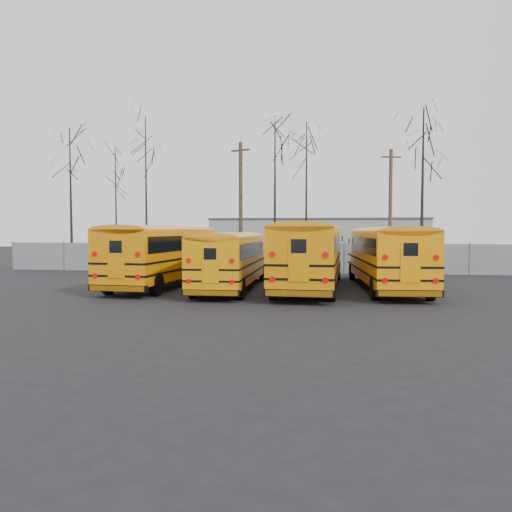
# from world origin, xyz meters

# --- Properties ---
(ground) EXTENTS (120.00, 120.00, 0.00)m
(ground) POSITION_xyz_m (0.00, 0.00, 0.00)
(ground) COLOR black
(ground) RESTS_ON ground
(fence) EXTENTS (40.00, 0.04, 2.00)m
(fence) POSITION_xyz_m (0.00, 12.00, 1.00)
(fence) COLOR gray
(fence) RESTS_ON ground
(distant_building) EXTENTS (22.00, 8.00, 4.00)m
(distant_building) POSITION_xyz_m (2.00, 32.00, 2.00)
(distant_building) COLOR #9D9D98
(distant_building) RESTS_ON ground
(bus_a) EXTENTS (3.57, 11.59, 3.20)m
(bus_a) POSITION_xyz_m (-5.55, 3.05, 1.87)
(bus_a) COLOR black
(bus_a) RESTS_ON ground
(bus_b) EXTENTS (2.40, 10.18, 2.84)m
(bus_b) POSITION_xyz_m (-1.86, 1.98, 1.67)
(bus_b) COLOR black
(bus_b) RESTS_ON ground
(bus_c) EXTENTS (3.35, 11.98, 3.32)m
(bus_c) POSITION_xyz_m (1.96, 2.48, 1.94)
(bus_c) COLOR black
(bus_c) RESTS_ON ground
(bus_d) EXTENTS (3.14, 11.29, 3.13)m
(bus_d) POSITION_xyz_m (5.68, 2.94, 1.83)
(bus_d) COLOR black
(bus_d) RESTS_ON ground
(utility_pole_left) EXTENTS (1.71, 0.86, 10.19)m
(utility_pole_left) POSITION_xyz_m (-4.26, 19.38, 5.24)
(utility_pole_left) COLOR #443726
(utility_pole_left) RESTS_ON ground
(utility_pole_right) EXTENTS (1.63, 0.52, 9.26)m
(utility_pole_right) POSITION_xyz_m (7.82, 18.77, 4.76)
(utility_pole_right) COLOR #4F3A2D
(utility_pole_right) RESTS_ON ground
(tree_0) EXTENTS (0.26, 0.26, 10.88)m
(tree_0) POSITION_xyz_m (-17.14, 15.31, 5.44)
(tree_0) COLOR black
(tree_0) RESTS_ON ground
(tree_1) EXTENTS (0.26, 0.26, 9.61)m
(tree_1) POSITION_xyz_m (-14.28, 17.31, 4.81)
(tree_1) COLOR black
(tree_1) RESTS_ON ground
(tree_2) EXTENTS (0.26, 0.26, 11.59)m
(tree_2) POSITION_xyz_m (-10.90, 15.14, 5.79)
(tree_2) COLOR black
(tree_2) RESTS_ON ground
(tree_3) EXTENTS (0.26, 0.26, 11.18)m
(tree_3) POSITION_xyz_m (-1.11, 16.51, 5.59)
(tree_3) COLOR black
(tree_3) RESTS_ON ground
(tree_4) EXTENTS (0.26, 0.26, 10.63)m
(tree_4) POSITION_xyz_m (1.36, 14.36, 5.32)
(tree_4) COLOR black
(tree_4) RESTS_ON ground
(tree_5) EXTENTS (0.26, 0.26, 11.36)m
(tree_5) POSITION_xyz_m (9.41, 14.28, 5.68)
(tree_5) COLOR black
(tree_5) RESTS_ON ground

